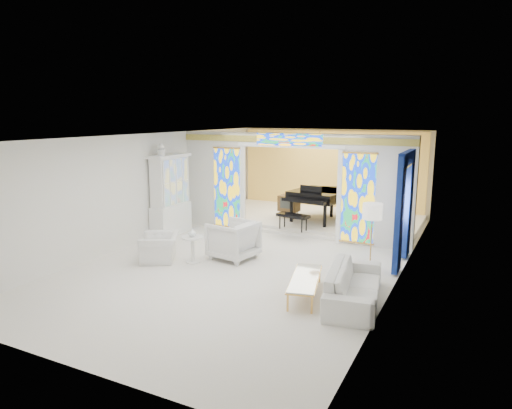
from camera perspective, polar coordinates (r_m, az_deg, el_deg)
The scene contains 24 objects.
floor at distance 11.78m, azimuth 0.43°, elevation -6.17°, with size 12.00×12.00×0.00m, color white.
ceiling at distance 11.26m, azimuth 0.46°, elevation 8.57°, with size 7.00×12.00×0.02m, color white.
wall_back at distance 16.97m, azimuth 9.39°, elevation 4.22°, with size 7.00×0.02×3.00m, color silver.
wall_front at distance 6.72m, azimuth -22.77°, elevation -7.14°, with size 7.00×0.02×3.00m, color silver.
wall_left at distance 13.31m, azimuth -13.23°, elevation 2.19°, with size 0.02×12.00×3.00m, color silver.
wall_right at distance 10.41m, azimuth 18.04°, elevation -0.53°, with size 0.02×12.00×3.00m, color silver.
partition_wall at distance 13.20m, azimuth 4.25°, elevation 3.05°, with size 7.00×0.22×3.00m.
stained_glass_left at distance 14.05m, azimuth -3.63°, elevation 2.09°, with size 0.90×0.04×2.40m, color gold.
stained_glass_right at distance 12.54m, azimuth 12.66°, elevation 0.74°, with size 0.90×0.04×2.40m, color gold.
stained_glass_transom at distance 12.99m, azimuth 4.15°, elevation 8.09°, with size 2.00×0.04×0.34m, color gold.
alcove_platform at distance 15.42m, azimuth 7.13°, elevation -1.73°, with size 6.80×3.80×0.18m, color white.
gold_curtain_back at distance 16.85m, azimuth 9.26°, elevation 4.17°, with size 6.70×0.10×2.90m, color #E5B04F.
chandelier at distance 14.91m, azimuth 7.96°, elevation 7.37°, with size 0.48×0.48×0.30m, color gold.
blue_drapes at distance 11.09m, azimuth 18.10°, elevation 0.57°, with size 0.14×1.85×2.65m.
china_cabinet at distance 13.65m, azimuth -10.66°, elevation 1.10°, with size 0.56×1.46×2.72m.
armchair_left at distance 11.43m, azimuth -11.94°, elevation -5.28°, with size 0.99×0.87×0.64m, color white.
armchair_right at distance 11.30m, azimuth -2.87°, elevation -4.43°, with size 1.01×1.04×0.95m, color white.
sofa at distance 8.98m, azimuth 12.17°, elevation -9.77°, with size 2.33×0.91×0.68m, color white.
side_table at distance 11.09m, azimuth -7.93°, elevation -5.11°, with size 0.63×0.63×0.65m.
vase at distance 11.00m, azimuth -7.97°, elevation -3.49°, with size 0.19×0.19×0.20m, color white.
coffee_table at distance 9.10m, azimuth 6.16°, elevation -9.23°, with size 0.92×1.78×0.38m.
floor_lamp at distance 9.88m, azimuth 14.34°, elevation -1.29°, with size 0.53×0.53×1.69m.
grand_piano at distance 14.70m, azimuth 8.65°, elevation 1.14°, with size 2.18×3.06×1.19m.
tv_console at distance 14.93m, azimuth 4.14°, elevation 0.15°, with size 0.66×0.47×0.75m.
Camera 1 is at (4.93, -10.11, 3.51)m, focal length 32.00 mm.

